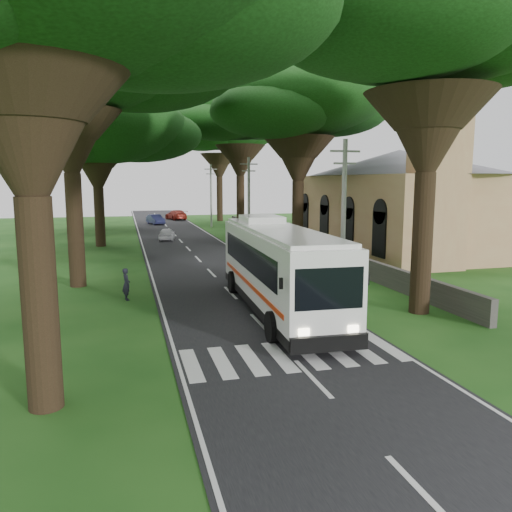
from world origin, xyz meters
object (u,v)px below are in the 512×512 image
object	(u,v)px
church	(399,193)
pole_near	(344,216)
pole_far	(211,195)
pedestrian	(126,284)
coach_bus	(277,267)
distant_car_b	(155,219)
distant_car_a	(167,234)
distant_car_c	(176,215)
pole_mid	(249,201)

from	to	relation	value
church	pole_near	world-z (taller)	church
pole_far	pedestrian	bearing A→B (deg)	-105.87
church	pedestrian	distance (m)	27.27
coach_bus	distant_car_b	bearing A→B (deg)	95.22
distant_car_a	distant_car_b	bearing A→B (deg)	-80.46
pole_near	pedestrian	world-z (taller)	pole_near
church	distant_car_a	world-z (taller)	church
distant_car_c	pedestrian	size ratio (longest dim) A/B	3.18
pole_far	distant_car_a	world-z (taller)	pole_far
coach_bus	distant_car_c	bearing A→B (deg)	91.14
church	coach_bus	size ratio (longest dim) A/B	1.83
pole_near	distant_car_c	bearing A→B (deg)	93.35
pole_near	pole_mid	world-z (taller)	same
pole_near	distant_car_b	world-z (taller)	pole_near
pole_far	coach_bus	world-z (taller)	pole_far
distant_car_a	distant_car_c	bearing A→B (deg)	-88.09
coach_bus	church	bearing A→B (deg)	49.05
church	distant_car_c	xyz separation A→B (m)	(-15.50, 38.07, -4.13)
pole_mid	pedestrian	distance (m)	21.42
coach_bus	distant_car_a	bearing A→B (deg)	97.27
distant_car_a	distant_car_b	size ratio (longest dim) A/B	0.89
church	pole_far	bearing A→B (deg)	116.82
pole_far	pedestrian	size ratio (longest dim) A/B	4.92
church	pedestrian	xyz separation A→B (m)	(-23.22, -13.71, -4.10)
church	distant_car_a	bearing A→B (deg)	148.88
church	distant_car_a	distance (m)	22.73
pole_near	distant_car_c	world-z (taller)	pole_near
pole_mid	distant_car_c	size ratio (longest dim) A/B	1.55
distant_car_a	coach_bus	bearing A→B (deg)	104.75
pole_far	church	bearing A→B (deg)	-63.18
distant_car_b	church	bearing A→B (deg)	-73.51
distant_car_c	pedestrian	bearing A→B (deg)	67.24
church	distant_car_b	xyz separation A→B (m)	(-19.07, 30.60, -4.21)
pole_near	distant_car_c	xyz separation A→B (m)	(-3.14, 53.62, -3.40)
pole_mid	pole_near	bearing A→B (deg)	-90.00
pole_mid	coach_bus	xyz separation A→B (m)	(-4.16, -22.08, -2.11)
pole_mid	distant_car_c	bearing A→B (deg)	95.34
distant_car_a	church	bearing A→B (deg)	158.55
distant_car_b	distant_car_c	bearing A→B (deg)	49.02
distant_car_a	distant_car_c	xyz separation A→B (m)	(3.61, 26.53, 0.13)
pole_mid	distant_car_b	size ratio (longest dim) A/B	1.96
pole_near	pole_far	xyz separation A→B (m)	(0.00, 40.00, 0.00)
pole_near	distant_car_b	bearing A→B (deg)	98.27
church	coach_bus	world-z (taller)	church
distant_car_a	distant_car_c	size ratio (longest dim) A/B	0.70
church	distant_car_c	distance (m)	41.31
pole_mid	distant_car_a	distance (m)	10.41
pole_near	pole_mid	distance (m)	20.00
pole_near	distant_car_c	distance (m)	53.82
pole_near	coach_bus	distance (m)	5.11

